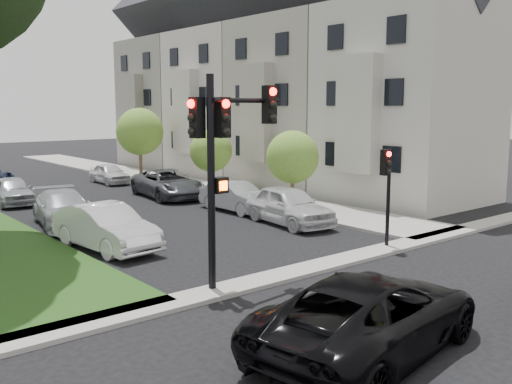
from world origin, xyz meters
TOP-DOWN VIEW (x-y plane):
  - ground at (0.00, 0.00)m, footprint 140.00×140.00m
  - sidewalk_right at (6.75, 24.00)m, footprint 3.50×44.00m
  - sidewalk_cross at (0.00, 2.00)m, footprint 60.00×1.00m
  - house_a at (12.45, 8.00)m, footprint 7.70×7.55m
  - house_b at (12.45, 15.50)m, footprint 7.70×7.55m
  - house_c at (12.45, 23.00)m, footprint 7.70×7.55m
  - house_d at (12.45, 30.50)m, footprint 7.70×7.55m
  - small_tree_a at (6.20, 9.83)m, footprint 2.51×2.51m
  - small_tree_b at (6.20, 16.55)m, footprint 2.39×2.39m
  - small_tree_c at (6.20, 24.85)m, footprint 3.17×3.17m
  - traffic_signal_main at (-3.35, 2.24)m, footprint 2.79×0.73m
  - traffic_signal_secondary at (3.45, 2.19)m, footprint 0.43×0.35m
  - car_cross_near at (-3.53, -2.86)m, footprint 6.16×3.61m
  - car_parked_0 at (3.70, 7.36)m, footprint 2.47×4.90m
  - car_parked_1 at (3.81, 11.07)m, footprint 1.50×4.20m
  - car_parked_2 at (3.45, 16.65)m, footprint 3.12×5.65m
  - car_parked_3 at (3.46, 23.87)m, footprint 1.59×3.76m
  - car_parked_5 at (-4.00, 8.27)m, footprint 2.14×4.86m
  - car_parked_6 at (-3.64, 13.01)m, footprint 2.89×5.22m
  - car_parked_7 at (-3.67, 19.81)m, footprint 2.05×4.20m

SIDE VIEW (x-z plane):
  - ground at x=0.00m, z-range 0.00..0.00m
  - sidewalk_right at x=6.75m, z-range 0.00..0.12m
  - sidewalk_cross at x=0.00m, z-range 0.00..0.12m
  - car_parked_3 at x=3.46m, z-range 0.00..1.27m
  - car_parked_1 at x=3.81m, z-range 0.00..1.38m
  - car_parked_7 at x=-3.67m, z-range 0.00..1.38m
  - car_parked_6 at x=-3.64m, z-range 0.00..1.43m
  - car_parked_2 at x=3.45m, z-range 0.00..1.50m
  - car_parked_5 at x=-4.00m, z-range 0.00..1.55m
  - car_parked_0 at x=3.70m, z-range 0.00..1.60m
  - car_cross_near at x=-3.53m, z-range 0.00..1.61m
  - small_tree_b at x=6.20m, z-range 0.59..4.17m
  - traffic_signal_secondary at x=3.45m, z-range 0.69..4.16m
  - small_tree_a at x=6.20m, z-range 0.62..4.38m
  - small_tree_c at x=6.20m, z-range 0.79..5.54m
  - traffic_signal_main at x=-3.35m, z-range 1.08..6.78m
  - house_a at x=12.45m, z-range -1.05..14.92m
  - house_b at x=12.45m, z-range -1.05..14.92m
  - house_c at x=12.45m, z-range -1.05..14.92m
  - house_d at x=12.45m, z-range -1.05..14.92m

